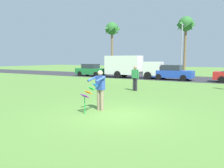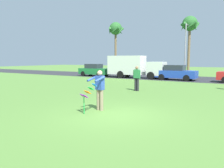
# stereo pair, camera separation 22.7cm
# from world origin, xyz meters

# --- Properties ---
(ground_plane) EXTENTS (120.00, 120.00, 0.00)m
(ground_plane) POSITION_xyz_m (0.00, 0.00, 0.00)
(ground_plane) COLOR #568438
(road_strip) EXTENTS (120.00, 8.00, 0.01)m
(road_strip) POSITION_xyz_m (0.00, 18.67, 0.01)
(road_strip) COLOR #2D2D33
(road_strip) RESTS_ON ground
(person_kite_flyer) EXTENTS (0.60, 0.70, 1.73)m
(person_kite_flyer) POSITION_xyz_m (-0.96, 0.39, 0.95)
(person_kite_flyer) COLOR gray
(person_kite_flyer) RESTS_ON ground
(kite_held) EXTENTS (0.59, 0.72, 1.21)m
(kite_held) POSITION_xyz_m (-1.06, -0.31, 0.82)
(kite_held) COLOR blue
(kite_held) RESTS_ON ground
(parked_car_green) EXTENTS (4.24, 1.91, 1.60)m
(parked_car_green) POSITION_xyz_m (-12.78, 16.27, 0.77)
(parked_car_green) COLOR #1E7238
(parked_car_green) RESTS_ON ground
(parked_truck_white_box) EXTENTS (6.77, 2.30, 2.62)m
(parked_truck_white_box) POSITION_xyz_m (-7.16, 16.27, 1.41)
(parked_truck_white_box) COLOR silver
(parked_truck_white_box) RESTS_ON ground
(parked_car_blue) EXTENTS (4.24, 1.90, 1.60)m
(parked_car_blue) POSITION_xyz_m (-2.10, 16.27, 0.77)
(parked_car_blue) COLOR #2347B7
(parked_car_blue) RESTS_ON ground
(palm_tree_left_near) EXTENTS (2.58, 2.71, 8.37)m
(palm_tree_left_near) POSITION_xyz_m (-14.86, 25.22, 6.96)
(palm_tree_left_near) COLOR brown
(palm_tree_left_near) RESTS_ON ground
(palm_tree_right_near) EXTENTS (2.58, 2.71, 8.29)m
(palm_tree_right_near) POSITION_xyz_m (-2.96, 25.75, 6.89)
(palm_tree_right_near) COLOR brown
(palm_tree_right_near) RESTS_ON ground
(streetlight_pole) EXTENTS (0.24, 1.65, 7.00)m
(streetlight_pole) POSITION_xyz_m (-2.97, 23.80, 4.00)
(streetlight_pole) COLOR #9E9EA3
(streetlight_pole) RESTS_ON ground
(person_walker_near) EXTENTS (0.57, 0.26, 1.73)m
(person_walker_near) POSITION_xyz_m (-2.13, 6.63, 0.93)
(person_walker_near) COLOR #26262B
(person_walker_near) RESTS_ON ground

